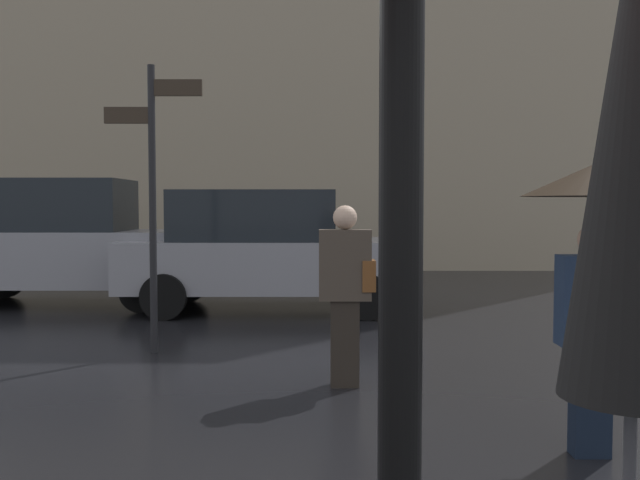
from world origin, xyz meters
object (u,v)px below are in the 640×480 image
Objects in this scene: pedestrian_with_umbrella at (593,227)px; parked_car_right at (264,249)px; street_signpost at (152,180)px; pedestrian_with_bag at (346,284)px; parked_car_left at (62,242)px; folded_patio_umbrella_near at (636,160)px.

pedestrian_with_umbrella reaches higher than parked_car_right.
parked_car_right is 1.41× the size of street_signpost.
pedestrian_with_umbrella is at bearing 128.44° from parked_car_right.
street_signpost is (-2.09, 1.43, 0.99)m from pedestrian_with_bag.
street_signpost is at bearing -48.50° from pedestrian_with_umbrella.
pedestrian_with_umbrella is at bearing 128.41° from parked_car_left.
folded_patio_umbrella_near reaches higher than parked_car_left.
parked_car_right is (-1.10, 4.56, 0.02)m from pedestrian_with_bag.
folded_patio_umbrella_near is 10.76m from parked_car_left.
parked_car_right is (-2.64, 6.30, -0.55)m from pedestrian_with_umbrella.
pedestrian_with_bag is at bearing -55.91° from pedestrian_with_umbrella.
folded_patio_umbrella_near reaches higher than parked_car_right.
parked_car_left is 1.38× the size of street_signpost.
street_signpost is at bearing 115.58° from folded_patio_umbrella_near.
parked_car_right is at bearing -136.96° from pedestrian_with_bag.
parked_car_right reaches higher than pedestrian_with_bag.
parked_car_right is (-1.74, 8.84, -0.82)m from folded_patio_umbrella_near.
parked_car_right is 3.43m from street_signpost.
folded_patio_umbrella_near is at bearing -64.42° from street_signpost.
folded_patio_umbrella_near is 0.58× the size of parked_car_right.
folded_patio_umbrella_near is 4.41m from pedestrian_with_bag.
street_signpost is (-0.99, -3.13, 0.97)m from parked_car_right.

